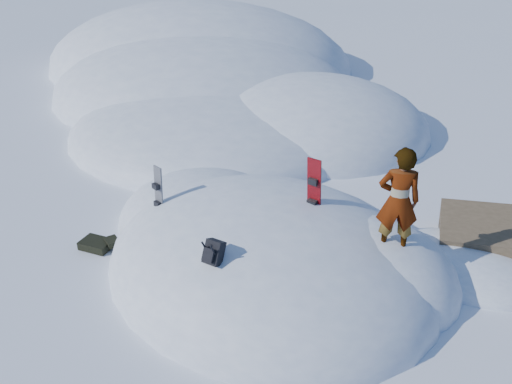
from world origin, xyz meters
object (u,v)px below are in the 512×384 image
Objects in this scene: snowboard_red at (314,194)px; backpack at (213,252)px; person at (398,201)px; snowboard_dark at (158,197)px.

snowboard_red is 3.20× the size of backpack.
backpack is 0.25× the size of person.
snowboard_dark is at bearing -155.26° from snowboard_red.
person reaches higher than snowboard_dark.
backpack is (-0.48, -2.42, -0.23)m from snowboard_red.
person is (1.68, -0.02, 0.40)m from snowboard_red.
person is at bearing 42.12° from backpack.
snowboard_dark is 0.69× the size of person.
person is at bearing 25.36° from snowboard_dark.
person is at bearing -0.91° from snowboard_red.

